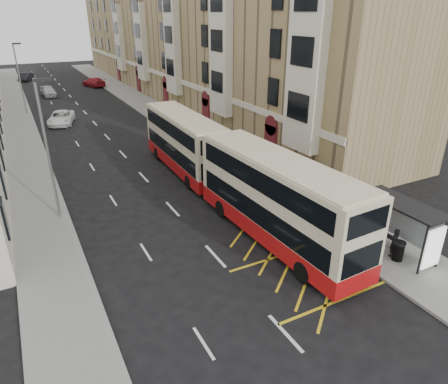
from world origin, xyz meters
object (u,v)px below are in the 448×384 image
street_lamp_far (19,75)px  car_dark (26,77)px  street_lamp_near (47,144)px  litter_bin (398,251)px  double_decker_rear (185,143)px  car_red (94,82)px  bus_shelter (410,219)px  pedestrian_near (394,243)px  pedestrian_far (346,232)px  white_van (61,118)px  car_silver (48,91)px  double_decker_front (277,200)px  pedestrian_mid (363,202)px

street_lamp_far → car_dark: bearing=86.6°
street_lamp_near → litter_bin: size_ratio=8.06×
street_lamp_near → litter_bin: 19.28m
car_dark → litter_bin: bearing=-59.1°
street_lamp_far → double_decker_rear: 27.98m
litter_bin → car_red: bearing=92.7°
double_decker_rear → car_dark: (-8.02, 54.87, -1.52)m
street_lamp_far → bus_shelter: bearing=-70.9°
street_lamp_near → street_lamp_far: (0.00, 30.00, 0.00)m
double_decker_rear → pedestrian_near: double_decker_rear is taller
pedestrian_far → bus_shelter: bearing=162.9°
pedestrian_near → white_van: (-10.98, 35.59, -0.21)m
double_decker_rear → car_silver: bearing=100.4°
street_lamp_near → white_van: street_lamp_near is taller
double_decker_front → car_silver: (-6.39, 49.00, -1.59)m
car_silver → car_dark: bearing=92.4°
double_decker_front → car_red: size_ratio=2.26×
double_decker_front → car_dark: (-8.28, 66.73, -1.65)m
bus_shelter → car_silver: bus_shelter is taller
street_lamp_far → car_silver: (3.57, 11.02, -3.87)m
pedestrian_far → white_van: (-9.60, 33.73, -0.23)m
double_decker_front → white_van: (-6.87, 31.30, -1.65)m
double_decker_front → car_dark: double_decker_front is taller
pedestrian_far → car_dark: bearing=-53.2°
double_decker_front → car_red: double_decker_front is taller
street_lamp_near → pedestrian_far: street_lamp_near is taller
street_lamp_far → pedestrian_far: 42.52m
double_decker_front → pedestrian_far: 3.93m
street_lamp_near → double_decker_rear: (9.71, 3.87, -2.41)m
double_decker_rear → car_dark: bearing=99.3°
double_decker_front → car_silver: double_decker_front is taller
double_decker_rear → double_decker_front: bearing=-87.8°
white_van → double_decker_rear: bearing=-55.3°
street_lamp_far → litter_bin: bearing=-71.8°
car_silver → car_red: 9.52m
litter_bin → pedestrian_mid: 4.67m
car_dark → street_lamp_far: bearing=-72.3°
litter_bin → white_van: size_ratio=0.19×
street_lamp_near → car_dark: (1.69, 58.75, -3.93)m
litter_bin → pedestrian_near: pedestrian_near is taller
pedestrian_near → car_red: 59.05m
street_lamp_near → pedestrian_far: 16.84m
white_van → street_lamp_far: bearing=130.8°
bus_shelter → street_lamp_near: size_ratio=0.53×
bus_shelter → double_decker_rear: double_decker_rear is taller
pedestrian_near → litter_bin: bearing=83.8°
car_silver → double_decker_rear: bearing=-84.3°
street_lamp_far → double_decker_front: street_lamp_far is taller
street_lamp_near → litter_bin: (14.03, -12.62, -3.97)m
double_decker_rear → car_silver: 37.68m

